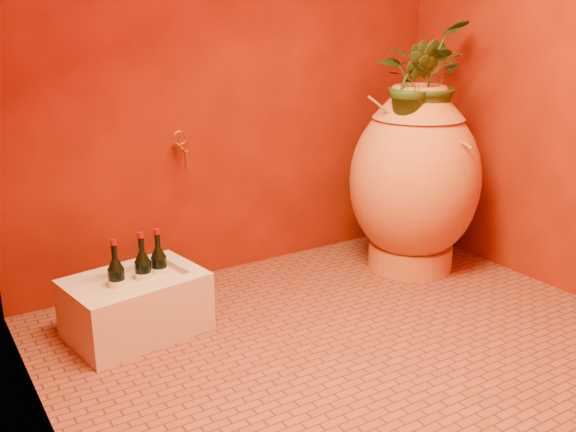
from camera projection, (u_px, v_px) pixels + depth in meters
floor at (347, 337)px, 2.83m from camera, size 2.50×2.50×0.00m
wall_back at (235, 37)px, 3.25m from camera, size 2.50×0.02×2.50m
wall_left at (6, 56)px, 1.82m from camera, size 0.02×2.00×2.50m
wall_right at (562, 38)px, 3.08m from camera, size 0.02×2.00×2.50m
amphora at (414, 180)px, 3.47m from camera, size 0.93×0.93×1.01m
stone_basin at (136, 306)px, 2.83m from camera, size 0.63×0.48×0.27m
wine_bottle_a at (117, 282)px, 2.76m from camera, size 0.08×0.08×0.31m
wine_bottle_b at (144, 275)px, 2.84m from camera, size 0.08×0.08×0.31m
wine_bottle_c at (159, 270)px, 2.90m from camera, size 0.07×0.07×0.30m
wall_tap at (181, 147)px, 3.16m from camera, size 0.08×0.16×0.18m
plant_main at (420, 78)px, 3.33m from camera, size 0.69×0.69×0.58m
plant_side at (414, 84)px, 3.20m from camera, size 0.31×0.31×0.44m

